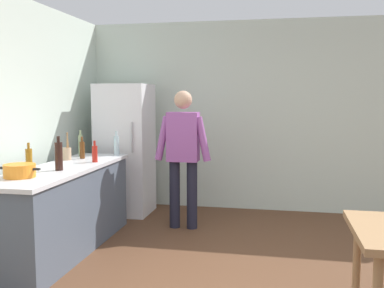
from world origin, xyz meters
The scene contains 12 objects.
wall_back centered at (0.00, 3.00, 1.35)m, with size 6.40×0.12×2.70m, color silver.
kitchen_counter centered at (-2.00, 0.80, 0.45)m, with size 0.64×2.20×0.90m.
refrigerator centered at (-1.90, 2.40, 0.90)m, with size 0.70×0.67×1.80m.
person centered at (-0.95, 1.85, 0.98)m, with size 0.70×0.22×1.70m.
cooking_pot centered at (-2.09, 0.17, 0.96)m, with size 0.40×0.28×0.12m.
utensil_jar centered at (-2.20, 1.27, 0.98)m, with size 0.11×0.11×0.32m.
bottle_sauce_red centered at (-1.81, 1.18, 1.00)m, with size 0.06×0.06×0.24m.
bottle_wine_dark centered at (-1.93, 0.59, 1.05)m, with size 0.08×0.08×0.34m.
bottle_oil_amber centered at (-2.19, 0.49, 1.02)m, with size 0.06×0.06×0.28m.
bottle_vinegar_tall centered at (-2.18, 1.60, 1.04)m, with size 0.06×0.06×0.32m.
bottle_beer_brown centered at (-2.07, 1.41, 1.01)m, with size 0.06×0.06×0.26m.
bottle_water_clear centered at (-1.79, 1.79, 1.03)m, with size 0.07×0.07×0.30m.
Camera 1 is at (0.20, -3.33, 1.62)m, focal length 40.81 mm.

